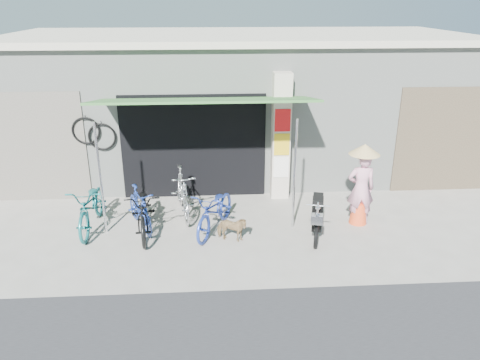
{
  "coord_description": "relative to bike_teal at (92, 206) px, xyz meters",
  "views": [
    {
      "loc": [
        -0.78,
        -8.06,
        4.55
      ],
      "look_at": [
        -0.2,
        1.0,
        1.0
      ],
      "focal_mm": 35.0,
      "sensor_mm": 36.0,
      "label": 1
    }
  ],
  "objects": [
    {
      "name": "bike_silver",
      "position": [
        1.85,
        0.54,
        0.03
      ],
      "size": [
        0.82,
        1.85,
        1.07
      ],
      "primitive_type": "imported",
      "rotation": [
        0.0,
        0.0,
        0.18
      ],
      "color": "#B9BABE",
      "rests_on": "ground"
    },
    {
      "name": "ground",
      "position": [
        3.29,
        -0.97,
        -0.51
      ],
      "size": [
        80.0,
        80.0,
        0.0
      ],
      "primitive_type": "plane",
      "color": "gray",
      "rests_on": "ground"
    },
    {
      "name": "bike_black",
      "position": [
        1.11,
        -0.27,
        -0.0
      ],
      "size": [
        0.89,
        1.98,
        1.01
      ],
      "primitive_type": "imported",
      "rotation": [
        0.0,
        0.0,
        0.12
      ],
      "color": "black",
      "rests_on": "ground"
    },
    {
      "name": "shop_pillar",
      "position": [
        4.14,
        1.48,
        0.99
      ],
      "size": [
        0.42,
        0.44,
        3.0
      ],
      "color": "beige",
      "rests_on": "ground"
    },
    {
      "name": "street_dog",
      "position": [
        2.88,
        -0.75,
        -0.24
      ],
      "size": [
        0.7,
        0.47,
        0.54
      ],
      "primitive_type": "imported",
      "rotation": [
        0.0,
        0.0,
        1.27
      ],
      "color": "#A97759",
      "rests_on": "ground"
    },
    {
      "name": "bicycle_shop",
      "position": [
        3.29,
        4.12,
        1.33
      ],
      "size": [
        12.3,
        5.3,
        3.66
      ],
      "color": "#A5ABA3",
      "rests_on": "ground"
    },
    {
      "name": "bike_blue",
      "position": [
        0.99,
        -0.05,
        -0.06
      ],
      "size": [
        1.0,
        1.53,
        0.9
      ],
      "primitive_type": "imported",
      "rotation": [
        0.0,
        0.0,
        0.43
      ],
      "color": "navy",
      "rests_on": "ground"
    },
    {
      "name": "awning",
      "position": [
        2.39,
        0.66,
        2.01
      ],
      "size": [
        4.6,
        1.88,
        2.72
      ],
      "color": "#30612B",
      "rests_on": "ground"
    },
    {
      "name": "bike_navy",
      "position": [
        2.57,
        -0.3,
        -0.04
      ],
      "size": [
        1.26,
        1.88,
        0.93
      ],
      "primitive_type": "imported",
      "rotation": [
        0.0,
        0.0,
        -0.4
      ],
      "color": "#213899",
      "rests_on": "ground"
    },
    {
      "name": "moped",
      "position": [
        4.64,
        -0.54,
        -0.1
      ],
      "size": [
        0.59,
        1.57,
        0.9
      ],
      "rotation": [
        0.0,
        0.0,
        -0.24
      ],
      "color": "black",
      "rests_on": "ground"
    },
    {
      "name": "neighbour_right",
      "position": [
        8.29,
        1.62,
        0.79
      ],
      "size": [
        2.6,
        0.06,
        2.6
      ],
      "primitive_type": "cube",
      "color": "brown",
      "rests_on": "ground"
    },
    {
      "name": "neighbour_left",
      "position": [
        -1.71,
        1.62,
        0.79
      ],
      "size": [
        2.6,
        0.06,
        2.6
      ],
      "primitive_type": "cube",
      "color": "#6B665B",
      "rests_on": "ground"
    },
    {
      "name": "bike_teal",
      "position": [
        0.0,
        0.0,
        0.0
      ],
      "size": [
        0.69,
        1.93,
        1.01
      ],
      "primitive_type": "imported",
      "rotation": [
        0.0,
        0.0,
        -0.01
      ],
      "color": "#176668",
      "rests_on": "ground"
    },
    {
      "name": "nun",
      "position": [
        5.64,
        -0.11,
        0.37
      ],
      "size": [
        0.64,
        0.64,
        1.78
      ],
      "rotation": [
        0.0,
        0.0,
        3.1
      ],
      "color": "pink",
      "rests_on": "ground"
    }
  ]
}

